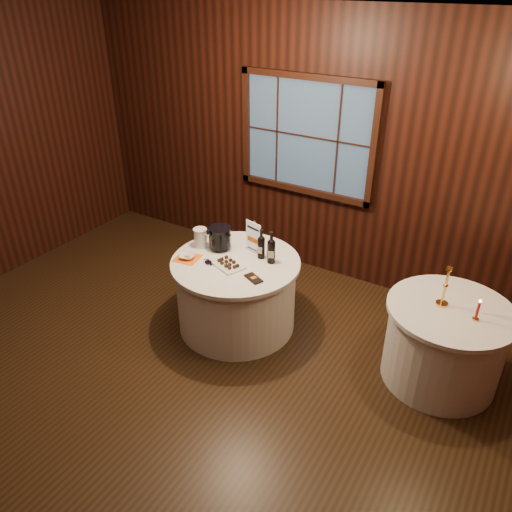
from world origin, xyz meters
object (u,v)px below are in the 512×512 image
Objects in this scene: grape_bunch at (210,262)px; brass_candlestick at (444,291)px; chocolate_plate at (228,264)px; cracker_bowl at (187,256)px; side_table at (444,344)px; sign_stand at (254,241)px; port_bottle_left at (261,246)px; main_table at (236,293)px; glass_pitcher at (201,238)px; ice_bucket at (220,238)px; chocolate_box at (254,278)px; red_candle at (477,312)px; port_bottle_right at (271,249)px.

brass_candlestick reaches higher than grape_bunch.
chocolate_plate is 0.43m from cracker_bowl.
sign_stand is (-1.95, -0.03, 0.50)m from side_table.
sign_stand is 0.89× the size of chocolate_plate.
port_bottle_left reaches higher than chocolate_plate.
glass_pitcher is (-0.47, 0.06, 0.49)m from main_table.
ice_bucket is 0.65× the size of brass_candlestick.
chocolate_box is at bearing -21.30° from glass_pitcher.
glass_pitcher reaches higher than chocolate_box.
ice_bucket is 0.38m from cracker_bowl.
sign_stand is 1.86m from brass_candlestick.
port_bottle_left is 0.43m from chocolate_box.
port_bottle_left is 0.45m from ice_bucket.
side_table is at bearing 11.77° from cracker_bowl.
ice_bucket reaches higher than chocolate_box.
side_table is at bearing -1.73° from port_bottle_left.
ice_bucket reaches higher than grape_bunch.
ice_bucket is (-0.45, -0.07, -0.01)m from port_bottle_left.
grape_bunch is 2.42m from red_candle.
port_bottle_right is 0.58m from ice_bucket.
grape_bunch is 1.03× the size of cracker_bowl.
cracker_bowl is at bearing -86.78° from glass_pitcher.
grape_bunch is at bearing -158.23° from chocolate_box.
ice_bucket is at bearing 155.40° from main_table.
port_bottle_right is 0.84m from cracker_bowl.
grape_bunch is (-0.51, 0.02, 0.01)m from chocolate_box.
cracker_bowl is (-0.74, -0.37, -0.12)m from port_bottle_right.
port_bottle_right is (0.26, -0.10, 0.03)m from sign_stand.
port_bottle_right is 1.68× the size of red_candle.
side_table is at bearing 8.53° from main_table.
sign_stand is 0.28m from port_bottle_right.
sign_stand is at bearing 144.33° from port_bottle_left.
side_table is at bearing -7.85° from brass_candlestick.
chocolate_plate is 1.92× the size of red_candle.
sign_stand is 0.15m from port_bottle_left.
chocolate_plate is at bearing -168.09° from chocolate_box.
ice_bucket is 0.32m from grape_bunch.
main_table is at bearing -170.70° from brass_candlestick.
ice_bucket is at bearing 137.18° from chocolate_plate.
glass_pitcher is (-0.78, -0.10, -0.04)m from port_bottle_right.
glass_pitcher is at bearing -143.14° from sign_stand.
port_bottle_right is 1.61m from brass_candlestick.
glass_pitcher is (-0.20, -0.07, -0.02)m from ice_bucket.
cracker_bowl reaches higher than side_table.
main_table is 3.82× the size of sign_stand.
brass_candlestick is at bearing 2.14° from glass_pitcher.
brass_candlestick is (1.60, 0.15, -0.01)m from port_bottle_right.
sign_stand is 0.91× the size of brass_candlestick.
brass_candlestick is at bearing 9.30° from main_table.
ice_bucket reaches higher than glass_pitcher.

